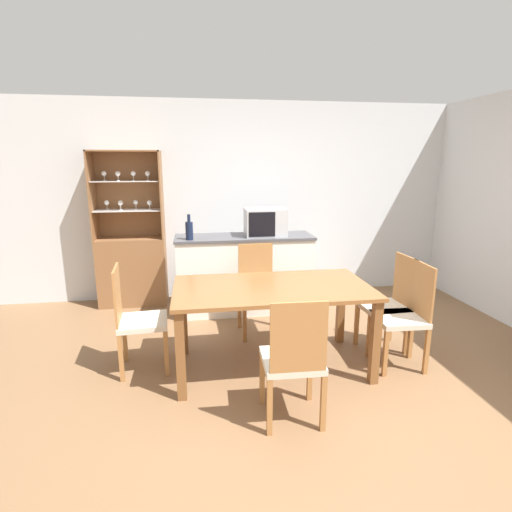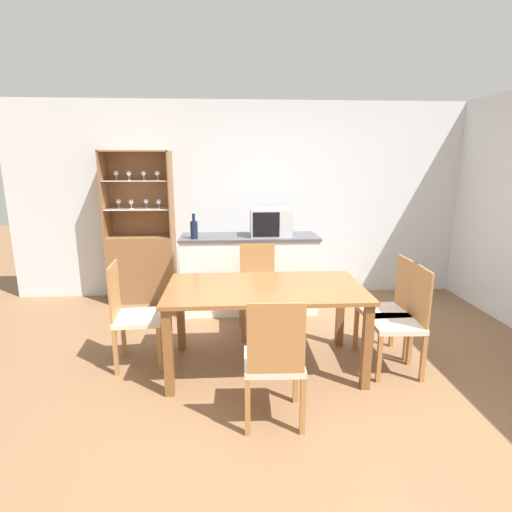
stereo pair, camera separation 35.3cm
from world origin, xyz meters
The scene contains 12 objects.
ground_plane centered at (0.00, 0.00, 0.00)m, with size 18.00×18.00×0.00m, color brown.
wall_back centered at (0.00, 2.63, 1.27)m, with size 6.80×0.06×2.55m.
kitchen_counter centered at (-0.31, 1.95, 0.47)m, with size 1.63×0.53×0.93m.
display_cabinet centered at (-1.68, 2.42, 0.57)m, with size 0.83×0.38×1.92m.
dining_table centered at (-0.24, 0.53, 0.65)m, with size 1.67×0.91×0.75m.
dining_chair_side_right_far centered at (0.92, 0.67, 0.46)m, with size 0.42×0.42×0.94m.
dining_chair_head_far centered at (-0.24, 1.31, 0.46)m, with size 0.42×0.42×0.94m.
dining_chair_side_right_near centered at (0.92, 0.39, 0.46)m, with size 0.42×0.42×0.94m.
dining_chair_side_left_far centered at (-1.40, 0.66, 0.46)m, with size 0.44×0.44×0.94m.
dining_chair_head_near centered at (-0.24, -0.25, 0.46)m, with size 0.42×0.42×0.94m.
microwave centered at (-0.06, 1.93, 1.09)m, with size 0.48×0.35×0.32m.
wine_bottle centered at (-0.95, 1.80, 1.04)m, with size 0.08×0.08×0.29m.
Camera 2 is at (-0.52, -2.71, 1.79)m, focal length 28.00 mm.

